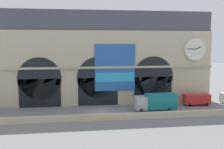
{
  "coord_description": "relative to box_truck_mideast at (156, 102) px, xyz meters",
  "views": [
    {
      "loc": [
        -4.21,
        -45.06,
        12.42
      ],
      "look_at": [
        2.77,
        5.0,
        6.11
      ],
      "focal_mm": 41.41,
      "sensor_mm": 36.0,
      "label": 1
    }
  ],
  "objects": [
    {
      "name": "ground_plane",
      "position": [
        -10.02,
        0.7,
        -1.7
      ],
      "size": [
        200.0,
        200.0,
        0.0
      ],
      "primitive_type": "plane",
      "color": "slate"
    },
    {
      "name": "quay_parapet_wall",
      "position": [
        -10.02,
        -4.5,
        -1.17
      ],
      "size": [
        90.0,
        0.7,
        1.07
      ],
      "primitive_type": "cube",
      "color": "#BCAD8C",
      "rests_on": "ground"
    },
    {
      "name": "station_building",
      "position": [
        -9.98,
        8.31,
        7.37
      ],
      "size": [
        46.95,
        5.63,
        18.65
      ],
      "color": "#BCAD8C",
      "rests_on": "ground"
    },
    {
      "name": "box_truck_mideast",
      "position": [
        0.0,
        0.0,
        0.0
      ],
      "size": [
        7.5,
        2.91,
        3.12
      ],
      "color": "#ADB2B7",
      "rests_on": "ground"
    },
    {
      "name": "van_east",
      "position": [
        9.36,
        3.11,
        -0.45
      ],
      "size": [
        5.2,
        2.48,
        2.2
      ],
      "color": "red",
      "rests_on": "ground"
    }
  ]
}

